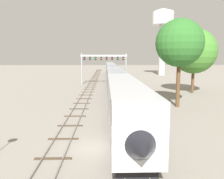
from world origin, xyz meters
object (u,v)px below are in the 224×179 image
at_px(signal_gantry, 104,61).
at_px(water_tower, 163,25).
at_px(trackside_tree_left, 194,51).
at_px(passenger_train, 112,74).
at_px(trackside_tree_mid, 180,43).

relative_size(signal_gantry, water_tower, 0.47).
height_order(water_tower, trackside_tree_left, water_tower).
relative_size(passenger_train, trackside_tree_mid, 8.56).
relative_size(trackside_tree_left, trackside_tree_mid, 1.02).
xyz_separation_m(passenger_train, signal_gantry, (-2.25, -3.00, 3.40)).
height_order(passenger_train, trackside_tree_left, trackside_tree_left).
relative_size(signal_gantry, trackside_tree_mid, 0.97).
xyz_separation_m(water_tower, trackside_tree_left, (-5.05, -47.66, -11.50)).
distance_m(signal_gantry, trackside_tree_mid, 30.66).
bearing_deg(signal_gantry, trackside_tree_left, -40.61).
relative_size(passenger_train, signal_gantry, 8.79).
relative_size(water_tower, trackside_tree_mid, 2.09).
relative_size(passenger_train, water_tower, 4.10).
xyz_separation_m(signal_gantry, trackside_tree_mid, (10.75, -28.56, 3.01)).
height_order(passenger_train, water_tower, water_tower).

